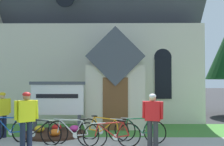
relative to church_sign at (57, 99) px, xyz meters
name	(u,v)px	position (x,y,z in m)	size (l,w,h in m)	color
ground	(102,129)	(1.69, 0.59, -1.25)	(140.00, 140.00, 0.00)	#2B2B2D
sidewalk_slab	(40,144)	(-0.08, -2.03, -1.25)	(32.00, 2.13, 0.01)	#A8A59E
church_lawn	(58,130)	(-0.08, 0.51, -1.25)	(24.00, 2.96, 0.01)	#427F33
church_building	(67,38)	(-0.63, 5.64, 3.30)	(13.38, 9.80, 13.68)	beige
church_sign	(57,99)	(0.00, 0.00, 0.00)	(2.15, 0.15, 1.94)	#474C56
flower_bed	(54,133)	(0.02, -0.57, -1.17)	(2.29, 2.29, 0.34)	#382319
bicycle_white	(113,135)	(2.14, -2.36, -0.88)	(1.71, 0.28, 0.81)	black
bicycle_red	(73,132)	(0.93, -2.08, -0.87)	(1.68, 0.60, 0.84)	black
bicycle_black	(140,130)	(3.01, -1.65, -0.87)	(1.61, 0.70, 0.85)	black
bicycle_green	(35,132)	(-0.26, -1.94, -0.87)	(1.74, 0.61, 0.82)	black
bicycle_silver	(103,129)	(1.83, -1.42, -0.88)	(1.66, 0.59, 0.83)	black
bicycle_orange	(8,130)	(-1.23, -1.64, -0.87)	(1.71, 0.45, 0.85)	black
cyclist_in_orange_jersey	(26,116)	(-0.26, -2.81, -0.29)	(0.58, 0.44, 1.65)	#191E38
cyclist_in_yellow_jersey	(2,112)	(-1.65, -1.13, -0.35)	(0.43, 0.60, 1.57)	#191E38
cyclist_in_green_jersey	(153,116)	(3.33, -2.32, -0.34)	(0.59, 0.38, 1.57)	#2D2D33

